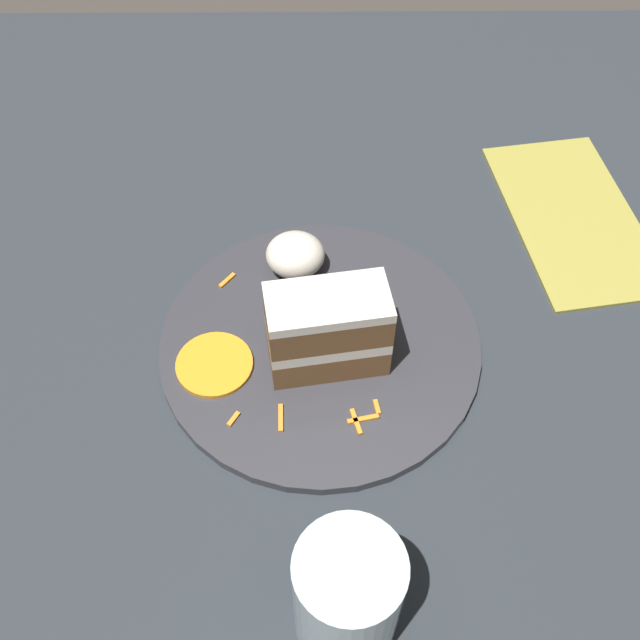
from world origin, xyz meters
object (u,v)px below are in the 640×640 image
drinking_glass (347,602)px  cake_slice (328,330)px  plate (320,343)px  orange_garnish (214,364)px  cream_dollop (295,255)px  menu_card (573,217)px

drinking_glass → cake_slice: bearing=92.4°
plate → drinking_glass: drinking_glass is taller
orange_garnish → plate: bearing=16.4°
cake_slice → drinking_glass: (0.01, -0.23, -0.00)m
cream_dollop → cake_slice: bearing=-74.6°
menu_card → plate: bearing=-157.6°
drinking_glass → cream_dollop: bearing=96.7°
plate → drinking_glass: bearing=-86.3°
orange_garnish → cream_dollop: bearing=58.0°
cake_slice → orange_garnish: (-0.10, -0.01, -0.04)m
cake_slice → drinking_glass: size_ratio=0.89×
cream_dollop → drinking_glass: (0.04, -0.34, 0.02)m
cream_dollop → drinking_glass: drinking_glass is taller
plate → orange_garnish: bearing=-163.6°
cake_slice → orange_garnish: bearing=85.4°
cream_dollop → drinking_glass: 0.34m
plate → orange_garnish: size_ratio=4.28×
drinking_glass → menu_card: drinking_glass is taller
plate → cream_dollop: bearing=105.0°
cream_dollop → menu_card: bearing=14.8°
cake_slice → cream_dollop: size_ratio=1.92×
plate → cake_slice: 0.05m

